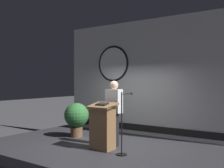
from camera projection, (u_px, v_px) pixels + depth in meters
name	position (u px, v px, depth m)	size (l,w,h in m)	color
ground_plane	(106.00, 158.00, 6.90)	(40.00, 40.00, 0.00)	#4C4C51
stage_platform	(106.00, 152.00, 6.90)	(6.40, 4.00, 0.30)	#333338
banner_display	(140.00, 78.00, 8.40)	(5.53, 0.12, 3.55)	silver
podium	(103.00, 126.00, 6.57)	(0.64, 0.50, 1.15)	olive
speaker_person	(114.00, 113.00, 6.95)	(0.40, 0.26, 1.68)	black
microphone_stand	(123.00, 132.00, 6.12)	(0.24, 0.58, 1.43)	black
potted_plant	(76.00, 117.00, 8.06)	(0.73, 0.73, 1.02)	brown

